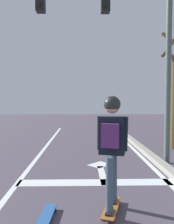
{
  "coord_description": "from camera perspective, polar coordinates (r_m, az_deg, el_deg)",
  "views": [
    {
      "loc": [
        0.81,
        1.36,
        1.78
      ],
      "look_at": [
        0.94,
        7.42,
        1.46
      ],
      "focal_mm": 37.12,
      "sensor_mm": 36.0,
      "label": 1
    }
  ],
  "objects": [
    {
      "name": "skater",
      "position": [
        3.63,
        6.12,
        -5.97
      ],
      "size": [
        0.47,
        0.64,
        1.76
      ],
      "color": "#405566",
      "rests_on": "skateboard"
    },
    {
      "name": "skateboard",
      "position": [
        3.99,
        6.07,
        -22.39
      ],
      "size": [
        0.43,
        0.84,
        0.09
      ],
      "color": "#935829",
      "rests_on": "ground"
    },
    {
      "name": "spare_skateboard",
      "position": [
        3.77,
        -10.07,
        -24.03
      ],
      "size": [
        0.25,
        0.81,
        0.08
      ],
      "color": "#275591",
      "rests_on": "ground"
    },
    {
      "name": "lane_line_curbside",
      "position": [
        5.3,
        20.26,
        -16.79
      ],
      "size": [
        0.12,
        20.0,
        0.01
      ],
      "primitive_type": "cube",
      "color": "silver",
      "rests_on": "ground"
    },
    {
      "name": "lane_arrow_head",
      "position": [
        6.53,
        3.14,
        -12.8
      ],
      "size": [
        0.71,
        0.71,
        0.01
      ],
      "primitive_type": "cube",
      "rotation": [
        0.0,
        0.0,
        0.79
      ],
      "color": "silver",
      "rests_on": "ground"
    },
    {
      "name": "traffic_signal_mast",
      "position": [
        6.75,
        7.33,
        19.73
      ],
      "size": [
        5.33,
        0.34,
        5.26
      ],
      "color": "#51635E",
      "rests_on": "ground"
    },
    {
      "name": "stop_bar",
      "position": [
        5.22,
        2.38,
        -16.93
      ],
      "size": [
        3.39,
        0.4,
        0.01
      ],
      "primitive_type": "cube",
      "color": "silver",
      "rests_on": "ground"
    },
    {
      "name": "lane_arrow_stem",
      "position": [
        5.72,
        3.8,
        -15.11
      ],
      "size": [
        0.16,
        1.4,
        0.01
      ],
      "primitive_type": "cube",
      "color": "silver",
      "rests_on": "ground"
    },
    {
      "name": "lane_line_center",
      "position": [
        5.15,
        -17.52,
        -17.31
      ],
      "size": [
        0.12,
        20.0,
        0.01
      ],
      "primitive_type": "cube",
      "color": "silver",
      "rests_on": "ground"
    }
  ]
}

